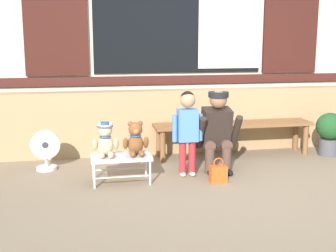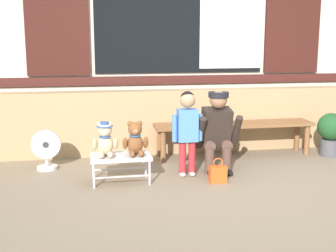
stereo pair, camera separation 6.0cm
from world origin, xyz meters
name	(u,v)px [view 1 (the left image)]	position (x,y,z in m)	size (l,w,h in m)	color
ground_plane	(216,182)	(0.00, 0.00, 0.00)	(60.00, 60.00, 0.00)	#84725B
brick_low_wall	(185,121)	(0.00, 1.43, 0.42)	(7.42, 0.25, 0.85)	tan
shop_facade	(178,21)	(0.00, 1.94, 1.78)	(7.57, 0.26, 3.55)	beige
wooden_bench_long	(233,128)	(0.56, 1.06, 0.37)	(2.10, 0.40, 0.44)	brown
small_display_bench	(121,158)	(-1.00, 0.20, 0.27)	(0.64, 0.36, 0.30)	silver
teddy_bear_with_hat	(105,140)	(-1.16, 0.20, 0.47)	(0.28, 0.27, 0.36)	#CCB289
teddy_bear_plain	(136,140)	(-0.84, 0.20, 0.46)	(0.28, 0.26, 0.36)	brown
child_standing	(188,124)	(-0.24, 0.30, 0.59)	(0.35, 0.18, 0.96)	#B7282D
adult_crouching	(217,131)	(0.14, 0.41, 0.48)	(0.50, 0.49, 0.95)	brown
handbag_on_ground	(218,174)	(0.03, 0.00, 0.10)	(0.18, 0.11, 0.27)	#DB561E
potted_plant	(330,131)	(1.82, 0.83, 0.32)	(0.36, 0.36, 0.57)	#4C4C51
floor_fan	(46,150)	(-1.82, 0.84, 0.24)	(0.34, 0.24, 0.48)	silver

